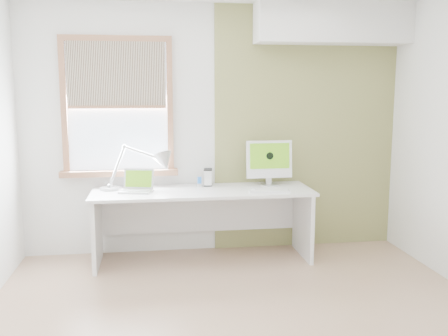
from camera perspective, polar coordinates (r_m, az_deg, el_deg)
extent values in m
cube|color=tan|center=(3.97, 2.26, -16.99)|extent=(4.00, 3.50, 0.02)
cube|color=white|center=(5.32, -1.09, 4.37)|extent=(4.00, 0.02, 2.60)
cube|color=white|center=(1.91, 12.13, -4.06)|extent=(4.00, 0.02, 2.60)
cube|color=olive|center=(5.52, 9.32, 4.41)|extent=(2.00, 0.02, 2.60)
cube|color=white|center=(5.45, 12.27, 15.87)|extent=(1.60, 0.40, 0.42)
cube|color=brown|center=(5.30, -17.80, 6.63)|extent=(0.06, 0.06, 1.42)
cube|color=brown|center=(5.23, -6.20, 6.98)|extent=(0.06, 0.06, 1.42)
cube|color=brown|center=(5.26, -12.29, 14.26)|extent=(1.00, 0.06, 0.06)
cube|color=brown|center=(5.29, -11.82, -0.55)|extent=(1.20, 0.14, 0.06)
cube|color=#D1E2F9|center=(5.26, -12.03, 6.85)|extent=(1.00, 0.01, 1.30)
cube|color=beige|center=(5.22, -12.18, 10.40)|extent=(0.98, 0.02, 0.65)
cube|color=brown|center=(5.22, -12.06, 6.83)|extent=(0.98, 0.03, 0.03)
cube|color=white|center=(5.01, -2.45, -2.68)|extent=(2.20, 0.70, 0.03)
cube|color=white|center=(5.11, -14.31, -6.96)|extent=(0.04, 0.64, 0.70)
cube|color=white|center=(5.30, 9.00, -6.19)|extent=(0.04, 0.64, 0.70)
cube|color=white|center=(5.38, -2.78, -4.77)|extent=(2.08, 0.02, 0.48)
cylinder|color=silver|center=(5.14, -12.92, -2.28)|extent=(0.22, 0.22, 0.03)
sphere|color=silver|center=(5.14, -12.93, -2.06)|extent=(0.06, 0.06, 0.06)
cylinder|color=silver|center=(5.11, -12.11, 0.15)|extent=(0.19, 0.06, 0.41)
sphere|color=silver|center=(5.09, -11.29, 2.38)|extent=(0.06, 0.06, 0.05)
cylinder|color=silver|center=(5.10, -9.25, 1.71)|extent=(0.37, 0.04, 0.16)
sphere|color=silver|center=(5.11, -7.21, 1.04)|extent=(0.05, 0.05, 0.04)
cone|color=silver|center=(5.12, -6.84, 0.68)|extent=(0.31, 0.33, 0.25)
cube|color=silver|center=(4.98, -10.00, -2.61)|extent=(0.35, 0.28, 0.02)
cube|color=#B2B5B7|center=(4.98, -10.01, -2.51)|extent=(0.28, 0.19, 0.00)
cube|color=silver|center=(5.06, -9.70, -1.20)|extent=(0.31, 0.14, 0.20)
cube|color=#44780F|center=(5.06, -9.72, -1.21)|extent=(0.27, 0.11, 0.16)
cylinder|color=silver|center=(5.19, -2.82, -2.02)|extent=(0.06, 0.06, 0.02)
cube|color=silver|center=(5.18, -2.83, -1.40)|extent=(0.05, 0.01, 0.10)
cube|color=#194C99|center=(5.17, -2.82, -1.41)|extent=(0.04, 0.00, 0.07)
cube|color=silver|center=(5.22, -1.84, -1.06)|extent=(0.10, 0.15, 0.18)
cube|color=black|center=(5.21, -1.84, -0.16)|extent=(0.10, 0.15, 0.01)
cube|color=black|center=(5.24, -1.83, -1.94)|extent=(0.10, 0.15, 0.01)
cube|color=silver|center=(5.27, 5.18, -1.92)|extent=(0.18, 0.16, 0.01)
cube|color=silver|center=(5.28, 5.12, -0.98)|extent=(0.06, 0.02, 0.16)
cube|color=white|center=(5.24, 5.17, 1.00)|extent=(0.48, 0.09, 0.39)
cube|color=#44780F|center=(5.21, 5.25, 1.38)|extent=(0.42, 0.03, 0.26)
cylinder|color=black|center=(5.21, 5.26, 1.38)|extent=(0.08, 0.01, 0.08)
cube|color=white|center=(4.92, 5.23, -2.68)|extent=(0.40, 0.15, 0.01)
cube|color=white|center=(4.91, 5.24, -2.58)|extent=(0.37, 0.12, 0.00)
ellipsoid|color=white|center=(4.98, 3.38, -2.43)|extent=(0.07, 0.10, 0.03)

